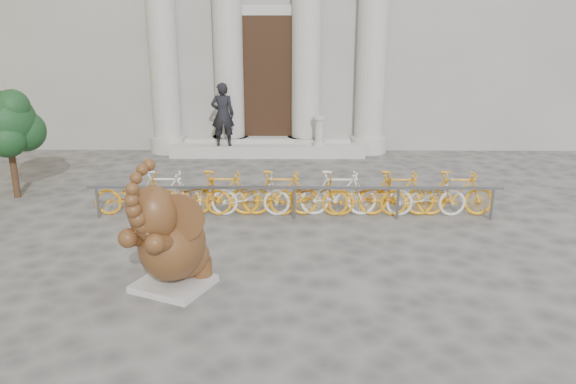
{
  "coord_description": "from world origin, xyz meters",
  "views": [
    {
      "loc": [
        0.8,
        -7.88,
        4.07
      ],
      "look_at": [
        0.71,
        1.78,
        1.1
      ],
      "focal_mm": 35.0,
      "sensor_mm": 36.0,
      "label": 1
    }
  ],
  "objects_px": {
    "elephant_statue": "(170,242)",
    "pedestrian": "(223,114)",
    "tree": "(8,123)",
    "bike_rack": "(294,193)"
  },
  "relations": [
    {
      "from": "bike_rack",
      "to": "pedestrian",
      "type": "distance_m",
      "value": 5.87
    },
    {
      "from": "pedestrian",
      "to": "elephant_statue",
      "type": "bearing_deg",
      "value": 88.08
    },
    {
      "from": "elephant_statue",
      "to": "pedestrian",
      "type": "relative_size",
      "value": 1.13
    },
    {
      "from": "bike_rack",
      "to": "pedestrian",
      "type": "xyz_separation_m",
      "value": [
        -2.15,
        5.4,
        0.82
      ]
    },
    {
      "from": "tree",
      "to": "pedestrian",
      "type": "distance_m",
      "value": 6.12
    },
    {
      "from": "elephant_statue",
      "to": "bike_rack",
      "type": "distance_m",
      "value": 3.99
    },
    {
      "from": "bike_rack",
      "to": "pedestrian",
      "type": "relative_size",
      "value": 4.55
    },
    {
      "from": "tree",
      "to": "bike_rack",
      "type": "bearing_deg",
      "value": -10.42
    },
    {
      "from": "pedestrian",
      "to": "bike_rack",
      "type": "bearing_deg",
      "value": 108.33
    },
    {
      "from": "elephant_statue",
      "to": "tree",
      "type": "bearing_deg",
      "value": 159.1
    }
  ]
}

